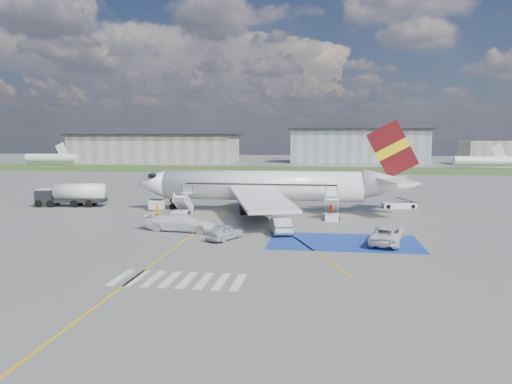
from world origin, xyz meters
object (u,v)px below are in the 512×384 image
(van_white_b, at_px, (181,220))
(gpu_cart, at_px, (156,206))
(airliner, at_px, (274,186))
(belt_loader, at_px, (399,205))
(car_silver_a, at_px, (225,232))
(fuel_tanker, at_px, (72,197))
(car_silver_b, at_px, (281,225))
(van_white_a, at_px, (387,231))

(van_white_b, bearing_deg, gpu_cart, 38.77)
(airliner, relative_size, van_white_b, 6.11)
(belt_loader, relative_size, car_silver_a, 1.17)
(airliner, relative_size, gpu_cart, 19.23)
(airliner, distance_m, belt_loader, 18.01)
(airliner, bearing_deg, van_white_b, -118.93)
(fuel_tanker, xyz_separation_m, van_white_b, (20.45, -15.60, -0.18))
(airliner, distance_m, van_white_b, 16.98)
(fuel_tanker, relative_size, gpu_cart, 5.08)
(van_white_b, bearing_deg, fuel_tanker, 62.63)
(car_silver_b, bearing_deg, gpu_cart, -49.48)
(belt_loader, xyz_separation_m, car_silver_a, (-19.66, -23.91, 0.37))
(gpu_cart, bearing_deg, car_silver_a, -47.80)
(belt_loader, bearing_deg, car_silver_b, -137.35)
(fuel_tanker, distance_m, gpu_cart, 13.34)
(fuel_tanker, relative_size, car_silver_a, 2.23)
(fuel_tanker, distance_m, van_white_a, 45.02)
(fuel_tanker, distance_m, car_silver_b, 34.42)
(van_white_a, height_order, van_white_b, van_white_b)
(gpu_cart, height_order, van_white_a, van_white_a)
(gpu_cart, bearing_deg, belt_loader, 17.56)
(airliner, bearing_deg, car_silver_a, -98.66)
(airliner, relative_size, car_silver_a, 8.45)
(car_silver_a, bearing_deg, airliner, -73.37)
(car_silver_a, bearing_deg, fuel_tanker, -11.42)
(fuel_tanker, relative_size, belt_loader, 1.91)
(airliner, distance_m, van_white_a, 21.69)
(airliner, relative_size, van_white_a, 6.37)
(car_silver_a, height_order, van_white_a, van_white_a)
(fuel_tanker, height_order, belt_loader, fuel_tanker)
(gpu_cart, xyz_separation_m, car_silver_a, (12.67, -16.95, 0.06))
(airliner, bearing_deg, car_silver_b, -81.28)
(airliner, relative_size, fuel_tanker, 3.78)
(airliner, xyz_separation_m, van_white_a, (12.47, -17.59, -2.31))
(gpu_cart, relative_size, van_white_b, 0.32)
(belt_loader, xyz_separation_m, van_white_b, (-25.01, -20.28, 0.81))
(gpu_cart, height_order, belt_loader, gpu_cart)
(van_white_a, relative_size, van_white_b, 0.96)
(belt_loader, distance_m, car_silver_a, 30.95)
(car_silver_b, distance_m, van_white_b, 10.37)
(van_white_a, bearing_deg, car_silver_a, 15.54)
(car_silver_a, relative_size, van_white_b, 0.72)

